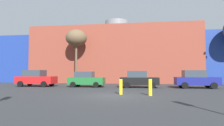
{
  "coord_description": "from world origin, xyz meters",
  "views": [
    {
      "loc": [
        1.86,
        -12.85,
        1.53
      ],
      "look_at": [
        -0.96,
        6.94,
        2.51
      ],
      "focal_mm": 31.36,
      "sensor_mm": 36.0,
      "label": 1
    }
  ],
  "objects_px": {
    "parked_car_1": "(86,79)",
    "parked_car_3": "(196,79)",
    "parked_car_0": "(36,78)",
    "bollard_yellow_1": "(150,87)",
    "bollard_yellow_0": "(121,87)",
    "parked_car_2": "(139,79)",
    "bare_tree_1": "(76,39)"
  },
  "relations": [
    {
      "from": "parked_car_0",
      "to": "parked_car_1",
      "type": "relative_size",
      "value": 1.1
    },
    {
      "from": "parked_car_1",
      "to": "bollard_yellow_0",
      "type": "bearing_deg",
      "value": -56.45
    },
    {
      "from": "parked_car_1",
      "to": "parked_car_2",
      "type": "height_order",
      "value": "parked_car_2"
    },
    {
      "from": "parked_car_1",
      "to": "parked_car_0",
      "type": "bearing_deg",
      "value": 180.0
    },
    {
      "from": "parked_car_1",
      "to": "bollard_yellow_0",
      "type": "relative_size",
      "value": 3.57
    },
    {
      "from": "parked_car_1",
      "to": "bare_tree_1",
      "type": "xyz_separation_m",
      "value": [
        -2.75,
        4.87,
        5.3
      ]
    },
    {
      "from": "parked_car_2",
      "to": "bare_tree_1",
      "type": "relative_size",
      "value": 0.53
    },
    {
      "from": "bare_tree_1",
      "to": "bollard_yellow_1",
      "type": "relative_size",
      "value": 6.67
    },
    {
      "from": "parked_car_0",
      "to": "bollard_yellow_0",
      "type": "xyz_separation_m",
      "value": [
        10.1,
        -6.59,
        -0.37
      ]
    },
    {
      "from": "parked_car_0",
      "to": "bollard_yellow_1",
      "type": "bearing_deg",
      "value": -30.15
    },
    {
      "from": "bare_tree_1",
      "to": "parked_car_3",
      "type": "bearing_deg",
      "value": -19.26
    },
    {
      "from": "parked_car_0",
      "to": "bare_tree_1",
      "type": "relative_size",
      "value": 0.57
    },
    {
      "from": "parked_car_0",
      "to": "parked_car_3",
      "type": "relative_size",
      "value": 1.03
    },
    {
      "from": "bollard_yellow_0",
      "to": "parked_car_2",
      "type": "bearing_deg",
      "value": 79.51
    },
    {
      "from": "parked_car_2",
      "to": "bollard_yellow_0",
      "type": "height_order",
      "value": "parked_car_2"
    },
    {
      "from": "parked_car_3",
      "to": "bollard_yellow_0",
      "type": "bearing_deg",
      "value": -135.93
    },
    {
      "from": "bare_tree_1",
      "to": "bollard_yellow_0",
      "type": "xyz_separation_m",
      "value": [
        7.12,
        -11.46,
        -5.59
      ]
    },
    {
      "from": "parked_car_3",
      "to": "bare_tree_1",
      "type": "bearing_deg",
      "value": 160.74
    },
    {
      "from": "parked_car_3",
      "to": "bollard_yellow_0",
      "type": "relative_size",
      "value": 3.83
    },
    {
      "from": "parked_car_2",
      "to": "parked_car_3",
      "type": "distance_m",
      "value": 5.59
    },
    {
      "from": "bollard_yellow_1",
      "to": "bollard_yellow_0",
      "type": "bearing_deg",
      "value": 167.55
    },
    {
      "from": "parked_car_1",
      "to": "bollard_yellow_1",
      "type": "height_order",
      "value": "parked_car_1"
    },
    {
      "from": "parked_car_0",
      "to": "parked_car_1",
      "type": "height_order",
      "value": "parked_car_0"
    },
    {
      "from": "bollard_yellow_1",
      "to": "parked_car_1",
      "type": "bearing_deg",
      "value": 132.22
    },
    {
      "from": "parked_car_0",
      "to": "bollard_yellow_1",
      "type": "distance_m",
      "value": 14.01
    },
    {
      "from": "bollard_yellow_0",
      "to": "bollard_yellow_1",
      "type": "bearing_deg",
      "value": -12.45
    },
    {
      "from": "bollard_yellow_1",
      "to": "parked_car_2",
      "type": "bearing_deg",
      "value": 96.43
    },
    {
      "from": "parked_car_1",
      "to": "parked_car_3",
      "type": "xyz_separation_m",
      "value": [
        11.18,
        0.0,
        0.06
      ]
    },
    {
      "from": "parked_car_2",
      "to": "bollard_yellow_0",
      "type": "relative_size",
      "value": 3.68
    },
    {
      "from": "bollard_yellow_0",
      "to": "bollard_yellow_1",
      "type": "xyz_separation_m",
      "value": [
        2.01,
        -0.44,
        0.02
      ]
    },
    {
      "from": "parked_car_0",
      "to": "bollard_yellow_1",
      "type": "height_order",
      "value": "parked_car_0"
    },
    {
      "from": "bollard_yellow_0",
      "to": "bollard_yellow_1",
      "type": "height_order",
      "value": "bollard_yellow_1"
    }
  ]
}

